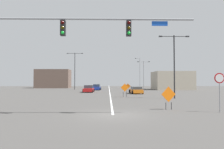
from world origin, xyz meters
The scene contains 17 objects.
ground centered at (0.00, 0.00, 0.00)m, with size 150.10×150.10×0.00m, color #4C4947.
road_centre_stripe centered at (0.00, 41.69, 0.00)m, with size 0.16×83.39×0.01m.
traffic_signal_assembly centered at (-3.37, -0.01, 5.33)m, with size 13.60×0.44×7.15m.
stop_sign centered at (7.90, 1.02, 2.03)m, with size 0.76×0.07×2.89m.
street_lamp_far_right centered at (8.35, 12.64, 4.94)m, with size 4.00×0.24×8.31m.
street_lamp_mid_right centered at (9.37, 48.70, 5.06)m, with size 1.60×0.24×9.33m.
street_lamp_near_right centered at (8.52, 36.66, 4.30)m, with size 3.15×0.24×7.19m.
street_lamp_near_left centered at (-9.13, 40.07, 5.69)m, with size 4.29×0.24×9.70m.
construction_sign_left_lane centered at (4.54, 2.47, 1.15)m, with size 1.23×0.32×1.85m.
construction_sign_left_shoulder centered at (2.05, 15.18, 1.23)m, with size 1.16×0.21×1.93m.
construction_sign_right_lane centered at (3.73, 28.01, 1.11)m, with size 1.12×0.18×1.76m.
car_red_distant centered at (-4.27, 27.70, 0.67)m, with size 2.09×4.51×1.43m.
car_blue_mid centered at (-3.19, 37.18, 0.65)m, with size 2.16×4.25×1.40m.
car_orange_near centered at (4.74, 22.99, 0.61)m, with size 2.21×4.47×1.26m.
car_silver_approaching centered at (-3.76, 49.90, 0.61)m, with size 2.08×4.42×1.27m.
roadside_building_west centered at (-17.97, 52.02, 2.96)m, with size 10.64×5.50×5.92m.
roadside_building_east centered at (16.51, 39.63, 2.36)m, with size 9.54×8.03×4.72m.
Camera 1 is at (-0.32, -13.91, 2.32)m, focal length 32.76 mm.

